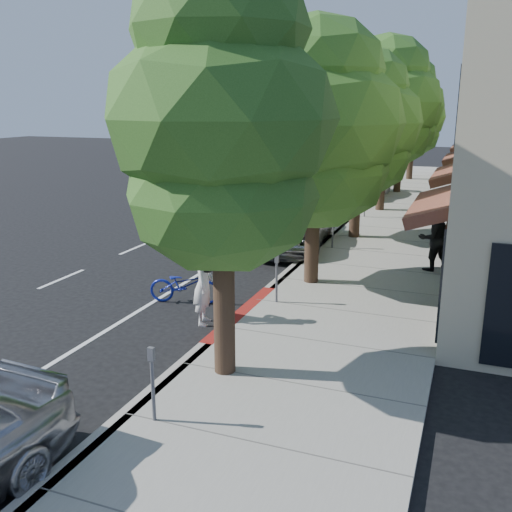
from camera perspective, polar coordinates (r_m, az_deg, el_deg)
The scene contains 17 objects.
ground at distance 13.13m, azimuth -3.13°, elevation -7.68°, with size 120.00×120.00×0.00m, color black.
sidewalk at distance 19.85m, azimuth 12.53°, elevation 0.16°, with size 4.60×56.00×0.15m, color gray.
curb at distance 20.29m, azimuth 6.11°, elevation 0.77°, with size 0.30×56.00×0.15m, color #9E998E.
curb_red_segment at distance 13.95m, azimuth -1.45°, elevation -5.91°, with size 0.32×4.00×0.15m, color maroon.
street_tree_0 at distance 9.91m, azimuth -3.49°, elevation 12.91°, with size 4.01×4.01×7.43m.
street_tree_1 at distance 15.58m, azimuth 5.91°, elevation 12.75°, with size 4.79×4.79×7.33m.
street_tree_2 at distance 21.43m, azimuth 10.25°, elevation 12.78°, with size 4.61×4.61×7.05m.
street_tree_3 at distance 27.33m, azimuth 12.82°, elevation 14.51°, with size 5.05×5.05×8.06m.
street_tree_4 at distance 33.27m, azimuth 14.40°, elevation 14.16°, with size 4.62×4.62×7.71m.
street_tree_5 at distance 39.25m, azimuth 15.44°, elevation 13.12°, with size 4.18×4.18×6.62m.
cyclist at distance 13.38m, azimuth -5.29°, elevation -2.82°, with size 0.71×0.47×1.95m, color silver.
bicycle at distance 14.96m, azimuth -7.14°, elevation -2.88°, with size 0.65×1.85×0.97m, color navy.
silver_suv at distance 20.41m, azimuth 3.49°, elevation 2.81°, with size 2.44×5.28×1.47m, color #9D9DA1.
dark_sedan at distance 22.78m, azimuth 2.22°, elevation 4.14°, with size 1.56×4.48×1.48m, color black.
white_pickup at distance 31.67m, azimuth 10.77°, elevation 7.04°, with size 2.14×5.26×1.53m, color white.
dark_suv_far at distance 37.88m, azimuth 10.67°, elevation 8.31°, with size 1.76×4.37×1.49m, color black.
pedestrian at distance 17.91m, azimuth 17.31°, elevation 1.71°, with size 0.96×0.75×1.97m, color black.
Camera 1 is at (5.00, -11.02, 5.09)m, focal length 40.00 mm.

